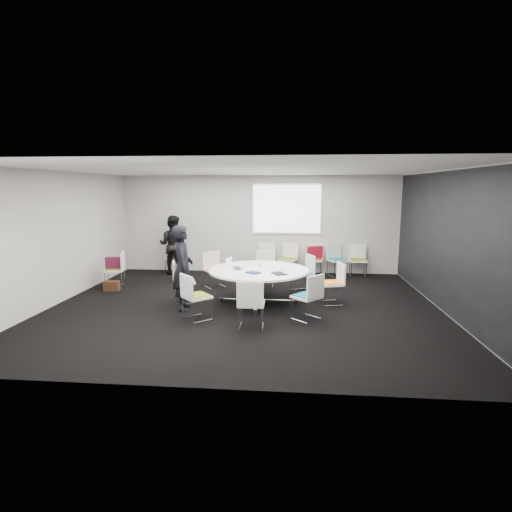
# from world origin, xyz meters

# --- Properties ---
(room_shell) EXTENTS (8.08, 7.08, 2.88)m
(room_shell) POSITION_xyz_m (0.09, 0.00, 1.40)
(room_shell) COLOR black
(room_shell) RESTS_ON ground
(conference_table) EXTENTS (2.13, 2.13, 0.73)m
(conference_table) POSITION_xyz_m (0.27, 0.29, 0.53)
(conference_table) COLOR silver
(conference_table) RESTS_ON ground
(projection_screen) EXTENTS (1.90, 0.03, 1.35)m
(projection_screen) POSITION_xyz_m (0.80, 3.46, 1.85)
(projection_screen) COLOR white
(projection_screen) RESTS_ON room_shell
(chair_ring_a) EXTENTS (0.55, 0.55, 0.88)m
(chair_ring_a) POSITION_xyz_m (1.82, 0.34, 0.28)
(chair_ring_a) COLOR silver
(chair_ring_a) RESTS_ON ground
(chair_ring_b) EXTENTS (0.60, 0.60, 0.88)m
(chair_ring_b) POSITION_xyz_m (1.23, 1.29, 0.28)
(chair_ring_b) COLOR silver
(chair_ring_b) RESTS_ON ground
(chair_ring_c) EXTENTS (0.46, 0.45, 0.88)m
(chair_ring_c) POSITION_xyz_m (0.29, 1.72, 0.28)
(chair_ring_c) COLOR silver
(chair_ring_c) RESTS_ON ground
(chair_ring_d) EXTENTS (0.64, 0.64, 0.88)m
(chair_ring_d) POSITION_xyz_m (-0.93, 1.53, 0.28)
(chair_ring_d) COLOR silver
(chair_ring_d) RESTS_ON ground
(chair_ring_e) EXTENTS (0.58, 0.59, 0.88)m
(chair_ring_e) POSITION_xyz_m (-1.35, 0.18, 0.28)
(chair_ring_e) COLOR silver
(chair_ring_e) RESTS_ON ground
(chair_ring_f) EXTENTS (0.64, 0.64, 0.88)m
(chair_ring_f) POSITION_xyz_m (-0.80, -0.94, 0.28)
(chair_ring_f) COLOR silver
(chair_ring_f) RESTS_ON ground
(chair_ring_g) EXTENTS (0.47, 0.46, 0.88)m
(chair_ring_g) POSITION_xyz_m (0.27, -1.30, 0.28)
(chair_ring_g) COLOR silver
(chair_ring_g) RESTS_ON ground
(chair_ring_h) EXTENTS (0.64, 0.64, 0.88)m
(chair_ring_h) POSITION_xyz_m (1.26, -0.76, 0.28)
(chair_ring_h) COLOR silver
(chair_ring_h) RESTS_ON ground
(chair_back_a) EXTENTS (0.48, 0.47, 0.88)m
(chair_back_a) POSITION_xyz_m (0.26, 3.14, 0.28)
(chair_back_a) COLOR silver
(chair_back_a) RESTS_ON ground
(chair_back_b) EXTENTS (0.56, 0.56, 0.88)m
(chair_back_b) POSITION_xyz_m (0.87, 3.17, 0.28)
(chair_back_b) COLOR silver
(chair_back_b) RESTS_ON ground
(chair_back_c) EXTENTS (0.53, 0.53, 0.88)m
(chair_back_c) POSITION_xyz_m (1.60, 3.16, 0.28)
(chair_back_c) COLOR silver
(chair_back_c) RESTS_ON ground
(chair_back_d) EXTENTS (0.60, 0.60, 0.88)m
(chair_back_d) POSITION_xyz_m (2.23, 3.16, 0.28)
(chair_back_d) COLOR silver
(chair_back_d) RESTS_ON ground
(chair_back_e) EXTENTS (0.48, 0.46, 0.88)m
(chair_back_e) POSITION_xyz_m (2.81, 3.17, 0.28)
(chair_back_e) COLOR silver
(chair_back_e) RESTS_ON ground
(chair_spare_left) EXTENTS (0.55, 0.56, 0.88)m
(chair_spare_left) POSITION_xyz_m (-3.39, 1.31, 0.28)
(chair_spare_left) COLOR silver
(chair_spare_left) RESTS_ON ground
(chair_person_back) EXTENTS (0.55, 0.54, 0.88)m
(chair_person_back) POSITION_xyz_m (-2.42, 3.16, 0.28)
(chair_person_back) COLOR silver
(chair_person_back) RESTS_ON ground
(person_main) EXTENTS (0.55, 0.71, 1.72)m
(person_main) POSITION_xyz_m (-1.21, -0.32, 0.86)
(person_main) COLOR black
(person_main) RESTS_ON ground
(person_back) EXTENTS (0.85, 0.68, 1.68)m
(person_back) POSITION_xyz_m (-2.42, 3.00, 0.84)
(person_back) COLOR black
(person_back) RESTS_ON ground
(laptop) EXTENTS (0.32, 0.39, 0.03)m
(laptop) POSITION_xyz_m (-0.15, 0.33, 0.74)
(laptop) COLOR #333338
(laptop) RESTS_ON conference_table
(laptop_lid) EXTENTS (0.08, 0.30, 0.22)m
(laptop_lid) POSITION_xyz_m (-0.38, 0.31, 0.86)
(laptop_lid) COLOR silver
(laptop_lid) RESTS_ON conference_table
(notebook_black) EXTENTS (0.32, 0.36, 0.02)m
(notebook_black) POSITION_xyz_m (0.71, -0.12, 0.74)
(notebook_black) COLOR black
(notebook_black) RESTS_ON conference_table
(tablet_folio) EXTENTS (0.33, 0.32, 0.03)m
(tablet_folio) POSITION_xyz_m (0.19, -0.09, 0.74)
(tablet_folio) COLOR navy
(tablet_folio) RESTS_ON conference_table
(papers_right) EXTENTS (0.35, 0.28, 0.00)m
(papers_right) POSITION_xyz_m (0.74, 0.44, 0.73)
(papers_right) COLOR white
(papers_right) RESTS_ON conference_table
(papers_front) EXTENTS (0.34, 0.28, 0.00)m
(papers_front) POSITION_xyz_m (0.86, 0.27, 0.73)
(papers_front) COLOR white
(papers_front) RESTS_ON conference_table
(cup) EXTENTS (0.08, 0.08, 0.09)m
(cup) POSITION_xyz_m (0.28, 0.50, 0.78)
(cup) COLOR white
(cup) RESTS_ON conference_table
(phone) EXTENTS (0.15, 0.08, 0.01)m
(phone) POSITION_xyz_m (0.83, -0.16, 0.73)
(phone) COLOR black
(phone) RESTS_ON conference_table
(maroon_bag) EXTENTS (0.42, 0.23, 0.28)m
(maroon_bag) POSITION_xyz_m (-3.40, 1.30, 0.62)
(maroon_bag) COLOR #481329
(maroon_bag) RESTS_ON chair_spare_left
(brown_bag) EXTENTS (0.37, 0.18, 0.24)m
(brown_bag) POSITION_xyz_m (-3.34, 0.96, 0.12)
(brown_bag) COLOR #372011
(brown_bag) RESTS_ON ground
(red_jacket) EXTENTS (0.47, 0.28, 0.36)m
(red_jacket) POSITION_xyz_m (1.60, 2.93, 0.70)
(red_jacket) COLOR maroon
(red_jacket) RESTS_ON chair_back_c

